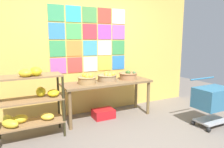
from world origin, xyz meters
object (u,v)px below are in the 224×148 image
Objects in this scene: display_table at (108,86)px; shopping_cart at (213,99)px; produce_crate_under_table at (103,114)px; fruit_basket_right at (107,77)px; fruit_basket_centre at (87,79)px; banana_shelf_unit at (30,100)px; fruit_basket_back_left at (128,75)px.

display_table is 1.87m from shopping_cart.
produce_crate_under_table is 1.98m from shopping_cart.
fruit_basket_right is at bearing 73.47° from display_table.
produce_crate_under_table is (-0.10, -0.01, -0.53)m from display_table.
fruit_basket_centre reaches higher than produce_crate_under_table.
fruit_basket_back_left is (1.88, 0.27, 0.18)m from banana_shelf_unit.
banana_shelf_unit is 1.43m from produce_crate_under_table.
banana_shelf_unit is at bearing -170.38° from display_table.
fruit_basket_centre is 0.84× the size of produce_crate_under_table.
fruit_basket_centre is 0.91× the size of fruit_basket_right.
banana_shelf_unit is at bearing -168.77° from fruit_basket_right.
banana_shelf_unit is at bearing -169.94° from produce_crate_under_table.
shopping_cart is at bearing -39.31° from display_table.
produce_crate_under_table is 0.49× the size of shopping_cart.
banana_shelf_unit is 3.27× the size of fruit_basket_centre.
shopping_cart is (0.97, -1.22, -0.31)m from fruit_basket_back_left.
fruit_basket_back_left is 0.46m from fruit_basket_right.
produce_crate_under_table is at bearing -176.56° from display_table.
fruit_basket_centre is at bearing 147.34° from shopping_cart.
shopping_cart is at bearing -40.58° from fruit_basket_right.
display_table is at bearing -106.53° from fruit_basket_right.
banana_shelf_unit is 3.00m from shopping_cart.
produce_crate_under_table is at bearing -155.61° from fruit_basket_right.
fruit_basket_centre is at bearing -175.16° from fruit_basket_right.
display_table is 0.17m from fruit_basket_right.
produce_crate_under_table is (-0.11, -0.05, -0.70)m from fruit_basket_right.
banana_shelf_unit reaches higher than fruit_basket_right.
fruit_basket_back_left is 1.59m from shopping_cart.
produce_crate_under_table is (-0.57, -0.04, -0.70)m from fruit_basket_back_left.
produce_crate_under_table is at bearing 142.67° from shopping_cart.
fruit_basket_centre is at bearing 13.87° from banana_shelf_unit.
fruit_basket_centre is at bearing 177.54° from produce_crate_under_table.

